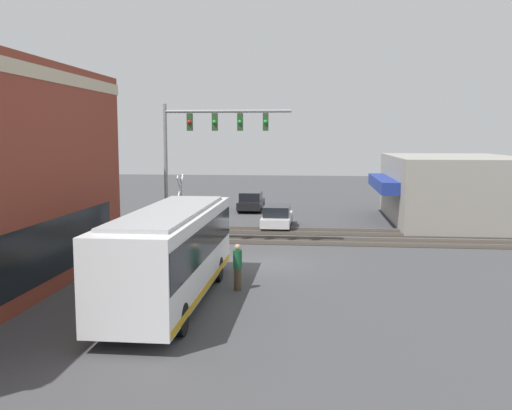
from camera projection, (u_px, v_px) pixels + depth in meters
ground_plane at (266, 264)px, 26.30m from camera, size 120.00×120.00×0.00m
shop_building at (451, 189)px, 39.43m from camera, size 13.17×9.45×4.52m
city_bus at (171, 251)px, 20.13m from camera, size 10.45×2.59×3.33m
traffic_signal_gantry at (204, 141)px, 29.63m from camera, size 0.42×6.70×7.55m
crossing_signal at (181, 202)px, 30.95m from camera, size 1.41×1.18×3.81m
rail_track_near at (275, 240)px, 32.22m from camera, size 2.60×60.00×0.15m
rail_track_far at (279, 231)px, 35.38m from camera, size 2.60×60.00×0.15m
parked_car_white at (277, 217)px, 36.79m from camera, size 4.75×1.82×1.46m
parked_car_black at (251, 202)px, 44.98m from camera, size 4.24×1.82×1.53m
pedestrian_near_bus at (238, 267)px, 21.76m from camera, size 0.34×0.34×1.80m
pedestrian_at_crossing at (178, 228)px, 31.14m from camera, size 0.34×0.34×1.69m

